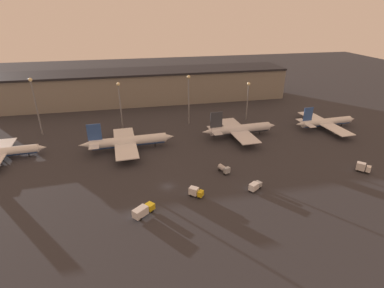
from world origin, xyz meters
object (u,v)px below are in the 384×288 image
(airplane_0, at_px, (0,152))
(service_vehicle_2, at_px, (224,169))
(service_vehicle_0, at_px, (143,211))
(airplane_1, at_px, (128,142))
(airplane_3, at_px, (326,122))
(service_vehicle_4, at_px, (196,192))
(service_vehicle_1, at_px, (255,186))
(service_vehicle_3, at_px, (363,167))
(airplane_2, at_px, (240,129))

(airplane_0, height_order, service_vehicle_2, airplane_0)
(airplane_0, bearing_deg, service_vehicle_0, -44.82)
(airplane_1, bearing_deg, airplane_3, -0.31)
(service_vehicle_4, bearing_deg, service_vehicle_2, 82.05)
(airplane_0, xyz_separation_m, airplane_3, (157.34, 3.61, -0.02))
(airplane_0, bearing_deg, airplane_1, -4.37)
(airplane_1, xyz_separation_m, service_vehicle_1, (43.36, -43.62, -2.12))
(airplane_3, distance_m, service_vehicle_4, 95.00)
(service_vehicle_1, xyz_separation_m, service_vehicle_3, (46.67, 3.37, 0.32))
(airplane_0, height_order, airplane_2, airplane_2)
(service_vehicle_3, bearing_deg, service_vehicle_4, -133.38)
(airplane_0, relative_size, airplane_2, 0.93)
(airplane_3, height_order, service_vehicle_4, airplane_3)
(service_vehicle_2, bearing_deg, service_vehicle_0, -78.67)
(airplane_1, relative_size, service_vehicle_1, 7.39)
(airplane_3, relative_size, service_vehicle_0, 5.02)
(airplane_0, xyz_separation_m, airplane_2, (108.17, 2.19, 0.51))
(service_vehicle_2, height_order, service_vehicle_4, service_vehicle_4)
(airplane_1, relative_size, service_vehicle_4, 8.26)
(airplane_1, distance_m, service_vehicle_3, 98.63)
(service_vehicle_1, bearing_deg, service_vehicle_2, 82.46)
(airplane_2, distance_m, service_vehicle_2, 37.74)
(airplane_0, distance_m, airplane_2, 108.19)
(service_vehicle_4, bearing_deg, airplane_3, 69.19)
(service_vehicle_2, bearing_deg, airplane_3, 96.46)
(service_vehicle_3, bearing_deg, service_vehicle_0, -129.40)
(airplane_3, xyz_separation_m, service_vehicle_1, (-60.64, -48.50, -1.58))
(service_vehicle_0, bearing_deg, airplane_0, 98.28)
(airplane_0, relative_size, service_vehicle_2, 6.50)
(airplane_1, bearing_deg, airplane_0, 175.63)
(airplane_0, distance_m, service_vehicle_2, 94.84)
(airplane_1, bearing_deg, service_vehicle_0, -88.83)
(airplane_2, xyz_separation_m, service_vehicle_0, (-51.20, -53.15, -1.94))
(airplane_0, height_order, service_vehicle_4, airplane_0)
(airplane_1, relative_size, service_vehicle_2, 7.55)
(airplane_2, distance_m, service_vehicle_4, 56.91)
(airplane_1, relative_size, service_vehicle_0, 5.71)
(airplane_2, bearing_deg, airplane_1, -179.39)
(service_vehicle_1, xyz_separation_m, service_vehicle_4, (-21.43, 0.68, 0.09))
(service_vehicle_4, bearing_deg, service_vehicle_3, 41.22)
(airplane_1, bearing_deg, airplane_2, 0.61)
(airplane_0, distance_m, service_vehicle_3, 149.26)
(airplane_2, relative_size, service_vehicle_2, 6.98)
(airplane_2, relative_size, service_vehicle_1, 6.83)
(airplane_2, relative_size, airplane_3, 1.05)
(service_vehicle_0, relative_size, service_vehicle_2, 1.32)
(airplane_3, bearing_deg, service_vehicle_1, -144.35)
(airplane_2, height_order, service_vehicle_3, airplane_2)
(airplane_1, xyz_separation_m, airplane_3, (104.00, 4.89, -0.54))
(airplane_2, bearing_deg, service_vehicle_1, -106.70)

